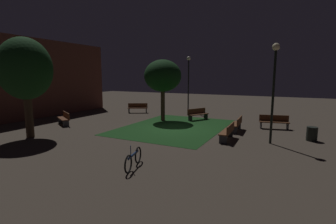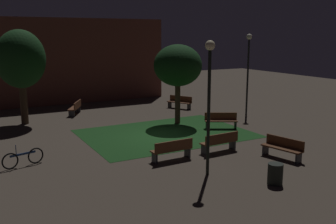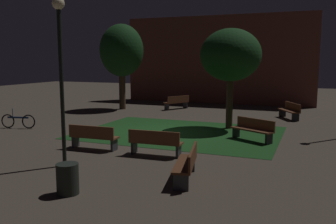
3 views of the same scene
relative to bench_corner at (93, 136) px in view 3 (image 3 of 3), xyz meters
The scene contains 14 objects.
ground_plane 3.92m from the bench_corner, 71.90° to the left, with size 60.00×60.00×0.00m, color #473D33.
grass_lawn 4.44m from the bench_corner, 65.28° to the left, with size 8.54×6.26×0.01m, color #194219.
bench_corner is the anchor object (origin of this frame).
bench_lawn_edge 2.43m from the bench_corner, ahead, with size 1.82×0.56×0.88m.
bench_near_trees 11.27m from the bench_corner, 95.09° to the left, with size 1.29×1.81×0.88m.
bench_front_right 4.69m from the bench_corner, 25.01° to the right, with size 0.86×1.86×0.88m.
bench_path_side 6.22m from the bench_corner, 35.03° to the left, with size 1.81×1.29×0.88m.
bench_by_lamp 11.56m from the bench_corner, 58.23° to the left, with size 1.29×1.81×0.88m.
tree_back_left 11.40m from the bench_corner, 113.47° to the left, with size 2.80×2.80×5.46m.
tree_right_canopy 7.47m from the bench_corner, 58.30° to the left, with size 2.79×2.79×4.62m.
lamp_post_path_center 3.55m from the bench_corner, 80.50° to the right, with size 0.36×0.36×4.97m.
trash_bin 4.42m from the bench_corner, 64.43° to the right, with size 0.53×0.53×0.75m, color black.
bicycle 5.99m from the bench_corner, 158.63° to the left, with size 1.66×0.48×0.93m.
building_wall_backdrop 15.90m from the bench_corner, 88.28° to the left, with size 13.96×0.80×6.36m, color brown.
Camera 3 is at (6.07, -14.61, 3.19)m, focal length 39.18 mm.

